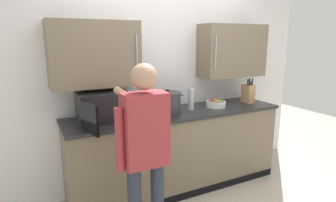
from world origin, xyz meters
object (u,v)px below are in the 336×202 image
Objects in this scene: fruit_bowl at (216,103)px; knife_block at (248,94)px; stock_pot at (167,103)px; person_figure at (144,146)px; microwave_oven at (101,107)px; thermos_flask at (191,99)px.

knife_block is at bearing 0.65° from fruit_bowl.
person_figure reaches higher than stock_pot.
microwave_oven is 2.25× the size of knife_block.
stock_pot is (-1.20, -0.02, 0.00)m from knife_block.
knife_block is 0.20× the size of person_figure.
fruit_bowl is 0.15× the size of person_figure.
stock_pot is at bearing 52.60° from person_figure.
person_figure reaches higher than microwave_oven.
knife_block is 1.35× the size of fruit_bowl.
thermos_flask is at bearing -1.48° from microwave_oven.
person_figure is at bearing -155.74° from knife_block.
microwave_oven reaches higher than thermos_flask.
stock_pot is 0.33m from thermos_flask.
stock_pot is at bearing -174.89° from thermos_flask.
thermos_flask is at bearing 5.11° from stock_pot.
knife_block is 0.87m from thermos_flask.
knife_block is 1.20m from stock_pot.
person_figure reaches higher than fruit_bowl.
knife_block reaches higher than stock_pot.
knife_block is 1.99m from person_figure.
knife_block is (1.93, -0.04, -0.03)m from microwave_oven.
knife_block is at bearing -0.66° from thermos_flask.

